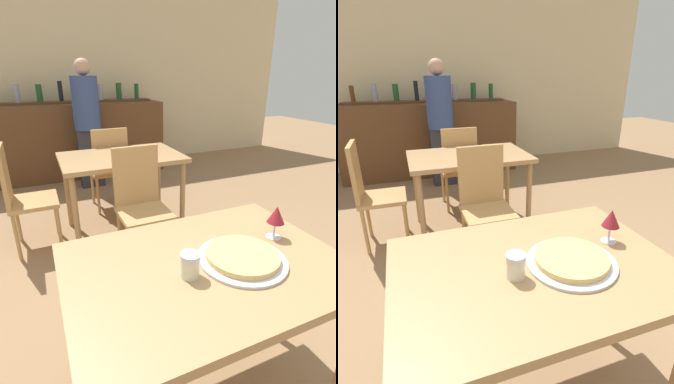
# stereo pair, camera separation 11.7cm
# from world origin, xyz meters

# --- Properties ---
(wall_back) EXTENTS (8.00, 0.05, 2.80)m
(wall_back) POSITION_xyz_m (0.00, 4.32, 1.40)
(wall_back) COLOR beige
(wall_back) RESTS_ON ground_plane
(dining_table_near) EXTENTS (1.14, 0.81, 0.77)m
(dining_table_near) POSITION_xyz_m (0.00, 0.00, 0.69)
(dining_table_near) COLOR #A87F51
(dining_table_near) RESTS_ON ground_plane
(dining_table_far) EXTENTS (1.11, 0.74, 0.78)m
(dining_table_far) POSITION_xyz_m (0.14, 1.79, 0.69)
(dining_table_far) COLOR #A87F51
(dining_table_far) RESTS_ON ground_plane
(bar_counter) EXTENTS (2.60, 0.56, 1.08)m
(bar_counter) POSITION_xyz_m (0.00, 3.81, 0.54)
(bar_counter) COLOR brown
(bar_counter) RESTS_ON ground_plane
(bar_back_shelf) EXTENTS (2.39, 0.24, 0.35)m
(bar_back_shelf) POSITION_xyz_m (0.02, 3.95, 1.15)
(bar_back_shelf) COLOR brown
(bar_back_shelf) RESTS_ON bar_counter
(chair_far_side_front) EXTENTS (0.40, 0.40, 0.96)m
(chair_far_side_front) POSITION_xyz_m (0.14, 1.26, 0.54)
(chair_far_side_front) COLOR tan
(chair_far_side_front) RESTS_ON ground_plane
(chair_far_side_back) EXTENTS (0.40, 0.40, 0.96)m
(chair_far_side_back) POSITION_xyz_m (0.14, 2.33, 0.54)
(chair_far_side_back) COLOR tan
(chair_far_side_back) RESTS_ON ground_plane
(chair_far_side_left) EXTENTS (0.40, 0.40, 0.96)m
(chair_far_side_left) POSITION_xyz_m (-0.76, 1.79, 0.54)
(chair_far_side_left) COLOR tan
(chair_far_side_left) RESTS_ON ground_plane
(pizza_tray) EXTENTS (0.37, 0.37, 0.04)m
(pizza_tray) POSITION_xyz_m (0.14, -0.05, 0.79)
(pizza_tray) COLOR silver
(pizza_tray) RESTS_ON dining_table_near
(cheese_shaker) EXTENTS (0.08, 0.08, 0.10)m
(cheese_shaker) POSITION_xyz_m (-0.10, -0.05, 0.82)
(cheese_shaker) COLOR beige
(cheese_shaker) RESTS_ON dining_table_near
(person_standing) EXTENTS (0.34, 0.34, 1.67)m
(person_standing) POSITION_xyz_m (0.08, 3.23, 0.91)
(person_standing) COLOR #2D2D38
(person_standing) RESTS_ON ground_plane
(wine_glass) EXTENTS (0.08, 0.08, 0.16)m
(wine_glass) POSITION_xyz_m (0.39, 0.05, 0.88)
(wine_glass) COLOR silver
(wine_glass) RESTS_ON dining_table_near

